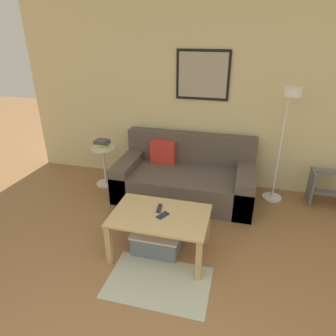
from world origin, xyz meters
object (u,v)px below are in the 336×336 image
(couch, at_px, (185,177))
(remote_control, at_px, (159,208))
(storage_bin, at_px, (158,239))
(floor_lamp, at_px, (285,129))
(side_table, at_px, (104,163))
(cell_phone, at_px, (163,215))
(coffee_table, at_px, (160,221))
(book_stack, at_px, (102,144))
(step_stool, at_px, (328,187))

(couch, height_order, remote_control, couch)
(storage_bin, bearing_deg, floor_lamp, 45.25)
(storage_bin, height_order, side_table, side_table)
(storage_bin, relative_size, cell_phone, 3.64)
(storage_bin, xyz_separation_m, cell_phone, (0.08, -0.06, 0.35))
(remote_control, bearing_deg, coffee_table, -78.26)
(couch, distance_m, book_stack, 1.30)
(couch, xyz_separation_m, book_stack, (-1.24, 0.01, 0.38))
(remote_control, height_order, step_stool, remote_control)
(floor_lamp, relative_size, cell_phone, 11.20)
(floor_lamp, relative_size, book_stack, 6.99)
(book_stack, bearing_deg, remote_control, -44.66)
(side_table, distance_m, remote_control, 1.67)
(storage_bin, bearing_deg, book_stack, 133.91)
(storage_bin, height_order, step_stool, step_stool)
(book_stack, height_order, cell_phone, book_stack)
(side_table, relative_size, step_stool, 1.26)
(couch, bearing_deg, storage_bin, -92.30)
(side_table, bearing_deg, cell_phone, -45.53)
(couch, xyz_separation_m, storage_bin, (-0.05, -1.23, -0.15))
(coffee_table, distance_m, remote_control, 0.14)
(remote_control, height_order, cell_phone, remote_control)
(floor_lamp, height_order, cell_phone, floor_lamp)
(cell_phone, relative_size, step_stool, 0.30)
(coffee_table, height_order, storage_bin, coffee_table)
(coffee_table, height_order, side_table, side_table)
(cell_phone, bearing_deg, couch, 118.81)
(side_table, distance_m, book_stack, 0.30)
(coffee_table, xyz_separation_m, cell_phone, (0.03, -0.01, 0.09))
(side_table, xyz_separation_m, book_stack, (-0.01, 0.01, 0.30))
(side_table, height_order, remote_control, side_table)
(remote_control, relative_size, cell_phone, 1.07)
(side_table, height_order, cell_phone, side_table)
(floor_lamp, bearing_deg, step_stool, 13.97)
(book_stack, xyz_separation_m, cell_phone, (1.26, -1.29, -0.18))
(couch, distance_m, coffee_table, 1.28)
(coffee_table, bearing_deg, storage_bin, 133.25)
(couch, bearing_deg, coffee_table, -90.26)
(storage_bin, distance_m, cell_phone, 0.37)
(storage_bin, height_order, remote_control, remote_control)
(couch, relative_size, step_stool, 3.96)
(storage_bin, xyz_separation_m, step_stool, (1.95, 1.44, 0.13))
(coffee_table, bearing_deg, step_stool, 38.01)
(couch, relative_size, book_stack, 8.29)
(side_table, xyz_separation_m, step_stool, (3.13, 0.22, -0.10))
(storage_bin, xyz_separation_m, remote_control, (0.01, 0.05, 0.36))
(couch, distance_m, storage_bin, 1.24)
(storage_bin, height_order, cell_phone, cell_phone)
(floor_lamp, distance_m, remote_control, 1.84)
(step_stool, bearing_deg, coffee_table, -141.99)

